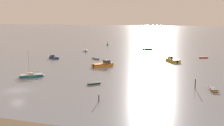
{
  "coord_description": "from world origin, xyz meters",
  "views": [
    {
      "loc": [
        32.65,
        -42.97,
        13.76
      ],
      "look_at": [
        7.95,
        34.11,
        0.22
      ],
      "focal_mm": 44.53,
      "sensor_mm": 36.0,
      "label": 1
    }
  ],
  "objects_px": {
    "motorboat_moored_1": "(86,50)",
    "motorboat_moored_4": "(53,58)",
    "motorboat_moored_2": "(106,65)",
    "rowboat_moored_6": "(96,58)",
    "channel_buoy": "(108,44)",
    "mooring_post_near": "(195,84)",
    "rowboat_moored_5": "(213,89)",
    "motorboat_moored_3": "(171,60)",
    "motorboat_moored_0": "(149,49)",
    "rowboat_moored_1": "(203,58)",
    "rowboat_moored_2": "(94,84)",
    "sailboat_moored_0": "(32,76)",
    "mooring_post_left": "(99,98)"
  },
  "relations": [
    {
      "from": "sailboat_moored_0",
      "to": "motorboat_moored_1",
      "type": "height_order",
      "value": "sailboat_moored_0"
    },
    {
      "from": "motorboat_moored_3",
      "to": "motorboat_moored_1",
      "type": "bearing_deg",
      "value": 32.14
    },
    {
      "from": "motorboat_moored_4",
      "to": "mooring_post_near",
      "type": "relative_size",
      "value": 2.05
    },
    {
      "from": "channel_buoy",
      "to": "mooring_post_near",
      "type": "relative_size",
      "value": 1.05
    },
    {
      "from": "sailboat_moored_0",
      "to": "mooring_post_left",
      "type": "distance_m",
      "value": 24.91
    },
    {
      "from": "motorboat_moored_0",
      "to": "motorboat_moored_2",
      "type": "bearing_deg",
      "value": -138.03
    },
    {
      "from": "rowboat_moored_2",
      "to": "rowboat_moored_6",
      "type": "height_order",
      "value": "rowboat_moored_6"
    },
    {
      "from": "motorboat_moored_1",
      "to": "channel_buoy",
      "type": "bearing_deg",
      "value": -27.76
    },
    {
      "from": "rowboat_moored_2",
      "to": "mooring_post_left",
      "type": "xyz_separation_m",
      "value": [
        5.08,
        -10.9,
        0.46
      ]
    },
    {
      "from": "mooring_post_near",
      "to": "rowboat_moored_1",
      "type": "bearing_deg",
      "value": 87.71
    },
    {
      "from": "rowboat_moored_1",
      "to": "mooring_post_left",
      "type": "relative_size",
      "value": 2.49
    },
    {
      "from": "motorboat_moored_2",
      "to": "rowboat_moored_6",
      "type": "xyz_separation_m",
      "value": [
        -7.37,
        11.49,
        -0.22
      ]
    },
    {
      "from": "motorboat_moored_0",
      "to": "motorboat_moored_1",
      "type": "height_order",
      "value": "motorboat_moored_0"
    },
    {
      "from": "motorboat_moored_0",
      "to": "rowboat_moored_6",
      "type": "height_order",
      "value": "motorboat_moored_0"
    },
    {
      "from": "motorboat_moored_0",
      "to": "rowboat_moored_6",
      "type": "xyz_separation_m",
      "value": [
        -12.13,
        -30.95,
        -0.07
      ]
    },
    {
      "from": "motorboat_moored_3",
      "to": "rowboat_moored_5",
      "type": "relative_size",
      "value": 1.66
    },
    {
      "from": "motorboat_moored_0",
      "to": "motorboat_moored_1",
      "type": "relative_size",
      "value": 1.03
    },
    {
      "from": "rowboat_moored_6",
      "to": "channel_buoy",
      "type": "xyz_separation_m",
      "value": [
        -10.54,
        43.26,
        0.29
      ]
    },
    {
      "from": "rowboat_moored_2",
      "to": "rowboat_moored_6",
      "type": "distance_m",
      "value": 34.6
    },
    {
      "from": "motorboat_moored_2",
      "to": "channel_buoy",
      "type": "distance_m",
      "value": 57.61
    },
    {
      "from": "rowboat_moored_2",
      "to": "channel_buoy",
      "type": "relative_size",
      "value": 1.29
    },
    {
      "from": "motorboat_moored_2",
      "to": "motorboat_moored_1",
      "type": "bearing_deg",
      "value": 72.01
    },
    {
      "from": "channel_buoy",
      "to": "mooring_post_near",
      "type": "xyz_separation_m",
      "value": [
        42.55,
        -73.18,
        0.47
      ]
    },
    {
      "from": "rowboat_moored_2",
      "to": "rowboat_moored_5",
      "type": "distance_m",
      "value": 23.41
    },
    {
      "from": "rowboat_moored_5",
      "to": "motorboat_moored_4",
      "type": "bearing_deg",
      "value": 52.46
    },
    {
      "from": "motorboat_moored_3",
      "to": "mooring_post_left",
      "type": "distance_m",
      "value": 46.98
    },
    {
      "from": "sailboat_moored_0",
      "to": "mooring_post_near",
      "type": "xyz_separation_m",
      "value": [
        36.18,
        0.54,
        0.65
      ]
    },
    {
      "from": "motorboat_moored_4",
      "to": "rowboat_moored_6",
      "type": "xyz_separation_m",
      "value": [
        14.22,
        3.13,
        -0.08
      ]
    },
    {
      "from": "mooring_post_near",
      "to": "motorboat_moored_3",
      "type": "bearing_deg",
      "value": 103.48
    },
    {
      "from": "mooring_post_near",
      "to": "motorboat_moored_0",
      "type": "bearing_deg",
      "value": 108.09
    },
    {
      "from": "sailboat_moored_0",
      "to": "motorboat_moored_1",
      "type": "distance_m",
      "value": 49.97
    },
    {
      "from": "motorboat_moored_2",
      "to": "rowboat_moored_6",
      "type": "distance_m",
      "value": 13.66
    },
    {
      "from": "motorboat_moored_0",
      "to": "rowboat_moored_2",
      "type": "relative_size",
      "value": 1.67
    },
    {
      "from": "channel_buoy",
      "to": "mooring_post_near",
      "type": "height_order",
      "value": "channel_buoy"
    },
    {
      "from": "rowboat_moored_5",
      "to": "rowboat_moored_6",
      "type": "distance_m",
      "value": 46.29
    },
    {
      "from": "mooring_post_left",
      "to": "motorboat_moored_4",
      "type": "bearing_deg",
      "value": 127.99
    },
    {
      "from": "rowboat_moored_5",
      "to": "mooring_post_left",
      "type": "relative_size",
      "value": 3.02
    },
    {
      "from": "rowboat_moored_2",
      "to": "motorboat_moored_2",
      "type": "xyz_separation_m",
      "value": [
        -4.71,
        20.93,
        0.25
      ]
    },
    {
      "from": "motorboat_moored_0",
      "to": "rowboat_moored_5",
      "type": "bearing_deg",
      "value": -110.74
    },
    {
      "from": "motorboat_moored_3",
      "to": "motorboat_moored_0",
      "type": "bearing_deg",
      "value": -10.86
    },
    {
      "from": "motorboat_moored_2",
      "to": "rowboat_moored_1",
      "type": "bearing_deg",
      "value": -7.08
    },
    {
      "from": "motorboat_moored_3",
      "to": "rowboat_moored_6",
      "type": "bearing_deg",
      "value": 63.34
    },
    {
      "from": "motorboat_moored_0",
      "to": "rowboat_moored_5",
      "type": "xyz_separation_m",
      "value": [
        23.22,
        -60.83,
        -0.07
      ]
    },
    {
      "from": "motorboat_moored_1",
      "to": "motorboat_moored_4",
      "type": "xyz_separation_m",
      "value": [
        -2.44,
        -22.05,
        0.03
      ]
    },
    {
      "from": "motorboat_moored_1",
      "to": "rowboat_moored_5",
      "type": "distance_m",
      "value": 67.85
    },
    {
      "from": "mooring_post_near",
      "to": "rowboat_moored_5",
      "type": "bearing_deg",
      "value": 0.8
    },
    {
      "from": "rowboat_moored_2",
      "to": "motorboat_moored_3",
      "type": "distance_m",
      "value": 37.54
    },
    {
      "from": "sailboat_moored_0",
      "to": "channel_buoy",
      "type": "distance_m",
      "value": 74.0
    },
    {
      "from": "rowboat_moored_6",
      "to": "mooring_post_left",
      "type": "relative_size",
      "value": 2.87
    },
    {
      "from": "rowboat_moored_1",
      "to": "rowboat_moored_2",
      "type": "height_order",
      "value": "rowboat_moored_1"
    }
  ]
}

